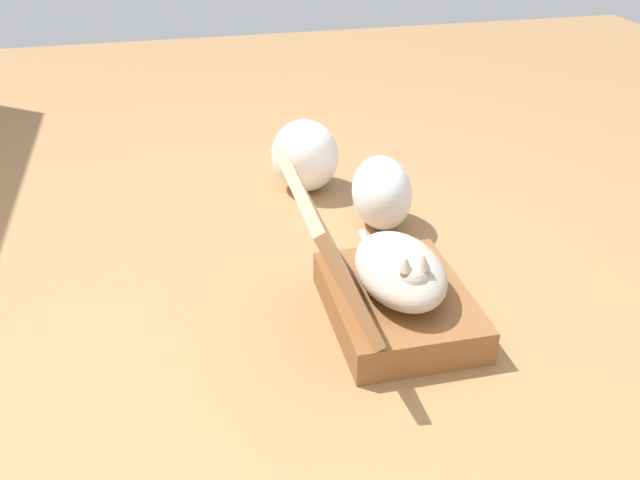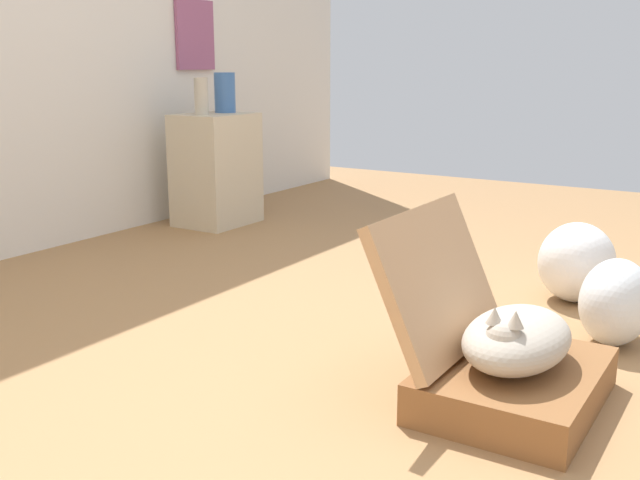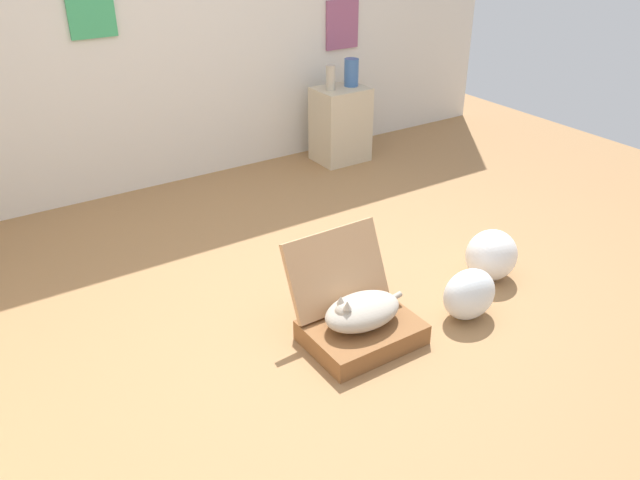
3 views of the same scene
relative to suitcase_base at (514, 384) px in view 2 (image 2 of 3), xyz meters
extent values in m
plane|color=#9E7247|center=(0.14, 0.44, -0.06)|extent=(7.68, 7.68, 0.00)
cube|color=#944E72|center=(1.69, 2.62, 1.06)|extent=(0.33, 0.02, 0.42)
cube|color=brown|center=(0.00, 0.00, 0.00)|extent=(0.59, 0.44, 0.12)
cube|color=tan|center=(0.00, 0.24, 0.27)|extent=(0.59, 0.22, 0.42)
ellipsoid|color=#B2A899|center=(0.00, 0.00, 0.14)|extent=(0.44, 0.28, 0.16)
sphere|color=#B2A899|center=(-0.12, 0.00, 0.17)|extent=(0.10, 0.10, 0.10)
cone|color=#B2A899|center=(-0.12, -0.03, 0.24)|extent=(0.05, 0.05, 0.05)
cone|color=#B2A899|center=(-0.12, 0.03, 0.24)|extent=(0.05, 0.05, 0.05)
cylinder|color=#B2A899|center=(0.20, 0.04, 0.10)|extent=(0.20, 0.03, 0.07)
ellipsoid|color=silver|center=(0.64, -0.14, 0.09)|extent=(0.33, 0.24, 0.30)
ellipsoid|color=white|center=(1.06, 0.09, 0.10)|extent=(0.33, 0.30, 0.32)
cube|color=beige|center=(1.46, 2.29, 0.27)|extent=(0.45, 0.36, 0.66)
cylinder|color=#B7AD99|center=(1.34, 2.29, 0.70)|extent=(0.08, 0.08, 0.21)
cylinder|color=#38609E|center=(1.57, 2.30, 0.71)|extent=(0.12, 0.12, 0.23)
camera|label=1|loc=(-1.81, 0.68, 1.36)|focal=39.40mm
camera|label=2|loc=(-1.95, -0.57, 0.89)|focal=41.81mm
camera|label=3|loc=(-1.73, -2.22, 2.08)|focal=36.15mm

